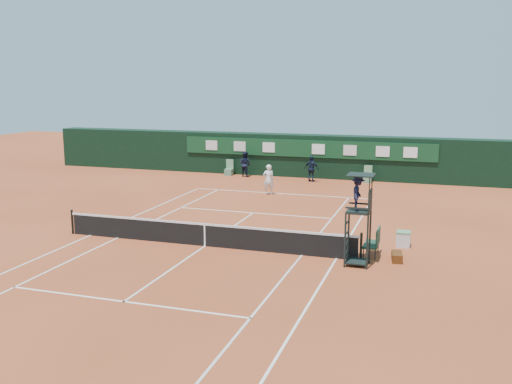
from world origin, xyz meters
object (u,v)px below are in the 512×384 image
Objects in this scene: umpire_chair at (359,200)px; player at (268,179)px; cooler at (403,239)px; player_bench at (374,241)px; tennis_net at (205,234)px.

umpire_chair reaches higher than player.
cooler is 0.35× the size of player.
player_bench reaches higher than cooler.
player is at bearing 125.18° from player_bench.
player is at bearing 93.42° from tennis_net.
cooler is (1.01, 1.66, -0.27)m from player_bench.
player_bench is at bearing 70.84° from umpire_chair.
cooler is at bearing 17.45° from tennis_net.
umpire_chair is 5.30× the size of cooler.
player is (-7.01, 11.99, -1.54)m from umpire_chair.
player_bench is at bearing -121.36° from cooler.
tennis_net and player_bench have the same top height.
umpire_chair is at bearing -116.15° from cooler.
tennis_net is 6.64m from umpire_chair.
cooler is (1.48, 3.02, -2.13)m from umpire_chair.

